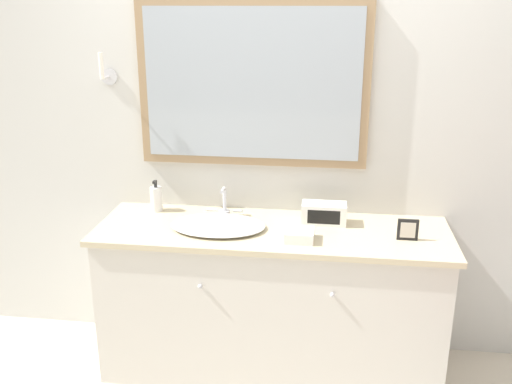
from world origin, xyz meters
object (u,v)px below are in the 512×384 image
at_px(sink_basin, 218,224).
at_px(appliance_box, 324,213).
at_px(soap_bottle, 156,198).
at_px(picture_frame, 408,230).

relative_size(sink_basin, appliance_box, 2.11).
height_order(soap_bottle, appliance_box, soap_bottle).
distance_m(soap_bottle, picture_frame, 1.39).
xyz_separation_m(sink_basin, picture_frame, (0.97, -0.04, 0.04)).
xyz_separation_m(sink_basin, appliance_box, (0.55, 0.14, 0.04)).
height_order(soap_bottle, picture_frame, soap_bottle).
bearing_deg(picture_frame, appliance_box, 157.48).
relative_size(appliance_box, picture_frame, 2.15).
bearing_deg(soap_bottle, picture_frame, -10.16).
xyz_separation_m(appliance_box, picture_frame, (0.42, -0.17, -0.00)).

